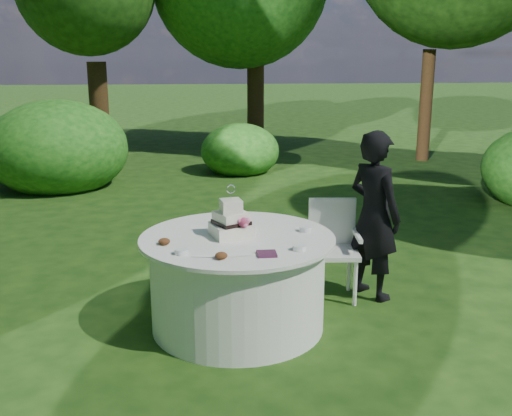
# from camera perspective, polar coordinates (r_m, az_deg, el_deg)

# --- Properties ---
(ground) EXTENTS (80.00, 80.00, 0.00)m
(ground) POSITION_cam_1_polar(r_m,az_deg,el_deg) (5.05, -1.73, -11.10)
(ground) COLOR #15350E
(ground) RESTS_ON ground
(napkins) EXTENTS (0.14, 0.14, 0.02)m
(napkins) POSITION_cam_1_polar(r_m,az_deg,el_deg) (4.33, 1.03, -4.38)
(napkins) COLOR #4A1F3B
(napkins) RESTS_ON table
(feather_plume) EXTENTS (0.48, 0.07, 0.01)m
(feather_plume) POSITION_cam_1_polar(r_m,az_deg,el_deg) (4.32, -3.05, -4.52)
(feather_plume) COLOR white
(feather_plume) RESTS_ON table
(guest) EXTENTS (0.60, 0.67, 1.54)m
(guest) POSITION_cam_1_polar(r_m,az_deg,el_deg) (5.49, 11.19, -0.68)
(guest) COLOR black
(guest) RESTS_ON ground
(table) EXTENTS (1.56, 1.56, 0.77)m
(table) POSITION_cam_1_polar(r_m,az_deg,el_deg) (4.89, -1.76, -6.99)
(table) COLOR silver
(table) RESTS_ON ground
(cake) EXTENTS (0.37, 0.37, 0.42)m
(cake) POSITION_cam_1_polar(r_m,az_deg,el_deg) (4.74, -2.34, -1.38)
(cake) COLOR white
(cake) RESTS_ON table
(chair) EXTENTS (0.48, 0.47, 0.90)m
(chair) POSITION_cam_1_polar(r_m,az_deg,el_deg) (5.51, 7.33, -3.15)
(chair) COLOR silver
(chair) RESTS_ON ground
(votives) EXTENTS (1.10, 0.58, 0.04)m
(votives) POSITION_cam_1_polar(r_m,az_deg,el_deg) (4.55, 0.77, -3.28)
(votives) COLOR white
(votives) RESTS_ON table
(petal_cups) EXTENTS (0.51, 0.46, 0.05)m
(petal_cups) POSITION_cam_1_polar(r_m,az_deg,el_deg) (4.43, -6.15, -3.83)
(petal_cups) COLOR #562D16
(petal_cups) RESTS_ON table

